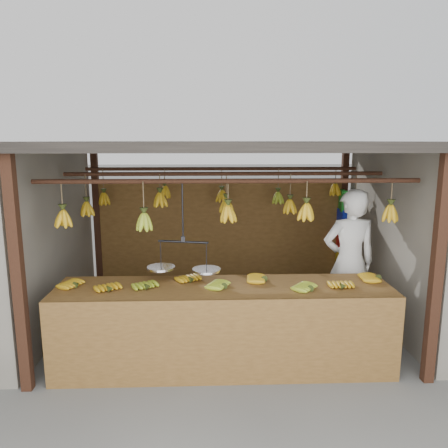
{
  "coord_description": "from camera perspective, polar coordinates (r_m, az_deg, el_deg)",
  "views": [
    {
      "loc": [
        -0.22,
        -5.49,
        2.41
      ],
      "look_at": [
        0.0,
        0.3,
        1.3
      ],
      "focal_mm": 35.0,
      "sensor_mm": 36.0,
      "label": 1
    }
  ],
  "objects": [
    {
      "name": "ground",
      "position": [
        6.0,
        0.11,
        -12.84
      ],
      "size": [
        80.0,
        80.0,
        0.0
      ],
      "primitive_type": "plane",
      "color": "#5B5B57"
    },
    {
      "name": "stall",
      "position": [
        5.84,
        -0.01,
        6.54
      ],
      "size": [
        4.3,
        3.3,
        2.4
      ],
      "color": "black",
      "rests_on": "ground"
    },
    {
      "name": "counter",
      "position": [
        4.59,
        0.07,
        -10.88
      ],
      "size": [
        3.59,
        0.81,
        0.96
      ],
      "color": "brown",
      "rests_on": "ground"
    },
    {
      "name": "hanging_bananas",
      "position": [
        5.54,
        0.03,
        2.63
      ],
      "size": [
        3.64,
        2.25,
        0.39
      ],
      "color": "#C79315",
      "rests_on": "ground"
    },
    {
      "name": "balance_scale",
      "position": [
        4.68,
        -5.3,
        -5.32
      ],
      "size": [
        0.78,
        0.39,
        0.95
      ],
      "color": "black",
      "rests_on": "ground"
    },
    {
      "name": "vendor",
      "position": [
        5.63,
        16.03,
        -4.89
      ],
      "size": [
        0.71,
        0.5,
        1.85
      ],
      "primitive_type": "imported",
      "rotation": [
        0.0,
        0.0,
        3.23
      ],
      "color": "white",
      "rests_on": "ground"
    },
    {
      "name": "bag_bundles",
      "position": [
        7.31,
        15.06,
        -0.69
      ],
      "size": [
        0.08,
        0.26,
        1.29
      ],
      "color": "#199926",
      "rests_on": "ground"
    }
  ]
}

